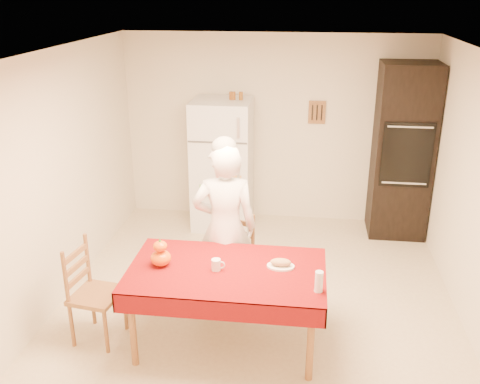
% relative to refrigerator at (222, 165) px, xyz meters
% --- Properties ---
extents(floor, '(4.50, 4.50, 0.00)m').
position_rel_refrigerator_xyz_m(floor, '(0.65, -1.88, -0.85)').
color(floor, '#C1AB8B').
rests_on(floor, ground).
extents(room_shell, '(4.02, 4.52, 2.51)m').
position_rel_refrigerator_xyz_m(room_shell, '(0.65, -1.88, 0.77)').
color(room_shell, beige).
rests_on(room_shell, ground).
extents(refrigerator, '(0.75, 0.74, 1.70)m').
position_rel_refrigerator_xyz_m(refrigerator, '(0.00, 0.00, 0.00)').
color(refrigerator, white).
rests_on(refrigerator, floor).
extents(oven_cabinet, '(0.70, 0.62, 2.20)m').
position_rel_refrigerator_xyz_m(oven_cabinet, '(2.28, 0.05, 0.25)').
color(oven_cabinet, black).
rests_on(oven_cabinet, floor).
extents(dining_table, '(1.70, 1.00, 0.76)m').
position_rel_refrigerator_xyz_m(dining_table, '(0.45, -2.57, -0.16)').
color(dining_table, brown).
rests_on(dining_table, floor).
extents(chair_far, '(0.52, 0.50, 0.95)m').
position_rel_refrigerator_xyz_m(chair_far, '(0.39, -1.86, -0.34)').
color(chair_far, brown).
rests_on(chair_far, floor).
extents(chair_left, '(0.46, 0.47, 0.95)m').
position_rel_refrigerator_xyz_m(chair_left, '(-0.79, -2.63, -0.34)').
color(chair_left, brown).
rests_on(chair_left, floor).
extents(seated_woman, '(0.68, 0.50, 1.71)m').
position_rel_refrigerator_xyz_m(seated_woman, '(0.34, -1.95, 0.00)').
color(seated_woman, white).
rests_on(seated_woman, floor).
extents(coffee_mug, '(0.08, 0.08, 0.10)m').
position_rel_refrigerator_xyz_m(coffee_mug, '(0.36, -2.59, -0.04)').
color(coffee_mug, white).
rests_on(coffee_mug, dining_table).
extents(pumpkin_lower, '(0.18, 0.18, 0.14)m').
position_rel_refrigerator_xyz_m(pumpkin_lower, '(-0.13, -2.57, -0.02)').
color(pumpkin_lower, '#DE4C05').
rests_on(pumpkin_lower, dining_table).
extents(pumpkin_upper, '(0.12, 0.12, 0.09)m').
position_rel_refrigerator_xyz_m(pumpkin_upper, '(-0.13, -2.57, 0.09)').
color(pumpkin_upper, '#C43C04').
rests_on(pumpkin_upper, pumpkin_lower).
extents(wine_glass, '(0.07, 0.07, 0.18)m').
position_rel_refrigerator_xyz_m(wine_glass, '(1.23, -2.83, -0.00)').
color(wine_glass, silver).
rests_on(wine_glass, dining_table).
extents(bread_plate, '(0.24, 0.24, 0.02)m').
position_rel_refrigerator_xyz_m(bread_plate, '(0.91, -2.48, -0.08)').
color(bread_plate, white).
rests_on(bread_plate, dining_table).
extents(bread_loaf, '(0.18, 0.10, 0.06)m').
position_rel_refrigerator_xyz_m(bread_loaf, '(0.91, -2.48, -0.04)').
color(bread_loaf, '#AC7E54').
rests_on(bread_loaf, bread_plate).
extents(spice_jar_left, '(0.05, 0.05, 0.10)m').
position_rel_refrigerator_xyz_m(spice_jar_left, '(0.12, 0.05, 0.90)').
color(spice_jar_left, brown).
rests_on(spice_jar_left, refrigerator).
extents(spice_jar_mid, '(0.05, 0.05, 0.10)m').
position_rel_refrigerator_xyz_m(spice_jar_mid, '(0.15, 0.05, 0.90)').
color(spice_jar_mid, brown).
rests_on(spice_jar_mid, refrigerator).
extents(spice_jar_right, '(0.05, 0.05, 0.10)m').
position_rel_refrigerator_xyz_m(spice_jar_right, '(0.24, 0.05, 0.90)').
color(spice_jar_right, brown).
rests_on(spice_jar_right, refrigerator).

